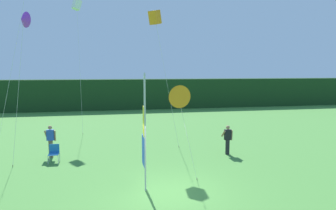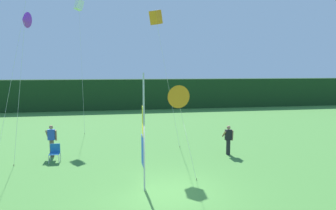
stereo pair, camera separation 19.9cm
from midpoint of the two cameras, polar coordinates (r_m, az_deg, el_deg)
ground_plane at (r=12.12m, az=-0.88°, el=-15.64°), size 120.00×120.00×0.00m
distant_treeline at (r=36.76m, az=-8.08°, el=1.99°), size 80.00×2.40×3.48m
banner_flag at (r=11.91m, az=-4.88°, el=-5.29°), size 0.06×1.03×4.46m
person_near_banner at (r=17.46m, az=-21.08°, el=-6.08°), size 0.55×0.48×1.69m
person_mid_field at (r=17.16m, az=10.57°, el=-6.17°), size 0.55×0.48×1.59m
folding_chair at (r=16.57m, az=-20.54°, el=-8.10°), size 0.51×0.51×0.89m
kite_orange_delta_0 at (r=11.69m, az=1.44°, el=1.60°), size 1.43×0.91×4.02m
kite_white_box_1 at (r=24.96m, az=-16.64°, el=17.15°), size 0.83×2.33×9.76m
kite_purple_delta_2 at (r=16.91m, az=-25.32°, el=13.95°), size 1.00×1.21×7.35m
kite_orange_box_3 at (r=18.32m, az=-2.74°, el=15.70°), size 1.79×0.83×7.96m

